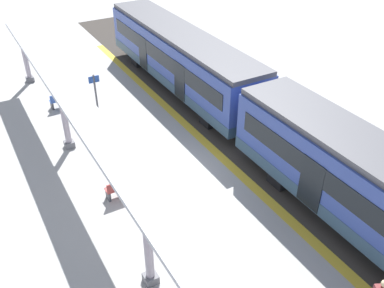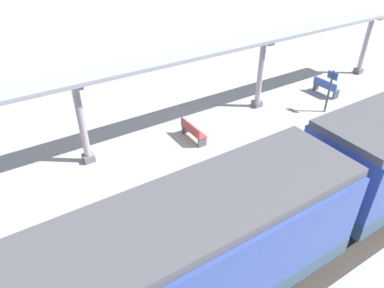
{
  "view_description": "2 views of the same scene",
  "coord_description": "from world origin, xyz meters",
  "px_view_note": "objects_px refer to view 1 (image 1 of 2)",
  "views": [
    {
      "loc": [
        6.19,
        13.09,
        11.4
      ],
      "look_at": [
        -1.01,
        0.51,
        1.83
      ],
      "focal_mm": 40.32,
      "sensor_mm": 36.0,
      "label": 1
    },
    {
      "loc": [
        -9.44,
        7.23,
        8.66
      ],
      "look_at": [
        0.02,
        1.2,
        1.21
      ],
      "focal_mm": 33.35,
      "sensor_mm": 36.0,
      "label": 2
    }
  ],
  "objects_px": {
    "canopy_pillar_third": "(148,243)",
    "bench_far_end": "(64,99)",
    "canopy_pillar_second": "(64,114)",
    "bench_near_end": "(124,186)",
    "train_near_carriage": "(180,59)",
    "canopy_pillar_nearest": "(24,54)",
    "platform_info_sign": "(95,90)"
  },
  "relations": [
    {
      "from": "train_near_carriage",
      "to": "canopy_pillar_third",
      "type": "height_order",
      "value": "train_near_carriage"
    },
    {
      "from": "canopy_pillar_second",
      "to": "bench_near_end",
      "type": "xyz_separation_m",
      "value": [
        -0.93,
        4.59,
        -1.32
      ]
    },
    {
      "from": "canopy_pillar_second",
      "to": "train_near_carriage",
      "type": "bearing_deg",
      "value": -158.78
    },
    {
      "from": "canopy_pillar_second",
      "to": "canopy_pillar_third",
      "type": "xyz_separation_m",
      "value": [
        0.0,
        9.03,
        0.0
      ]
    },
    {
      "from": "canopy_pillar_third",
      "to": "canopy_pillar_second",
      "type": "bearing_deg",
      "value": -90.0
    },
    {
      "from": "bench_near_end",
      "to": "canopy_pillar_nearest",
      "type": "bearing_deg",
      "value": -85.9
    },
    {
      "from": "canopy_pillar_second",
      "to": "platform_info_sign",
      "type": "bearing_deg",
      "value": -132.38
    },
    {
      "from": "canopy_pillar_second",
      "to": "platform_info_sign",
      "type": "height_order",
      "value": "canopy_pillar_second"
    },
    {
      "from": "canopy_pillar_third",
      "to": "bench_far_end",
      "type": "relative_size",
      "value": 2.31
    },
    {
      "from": "canopy_pillar_nearest",
      "to": "canopy_pillar_third",
      "type": "relative_size",
      "value": 1.0
    },
    {
      "from": "bench_near_end",
      "to": "platform_info_sign",
      "type": "height_order",
      "value": "platform_info_sign"
    },
    {
      "from": "canopy_pillar_second",
      "to": "bench_near_end",
      "type": "relative_size",
      "value": 2.32
    },
    {
      "from": "bench_near_end",
      "to": "canopy_pillar_second",
      "type": "bearing_deg",
      "value": -78.58
    },
    {
      "from": "platform_info_sign",
      "to": "bench_near_end",
      "type": "bearing_deg",
      "value": 79.02
    },
    {
      "from": "canopy_pillar_second",
      "to": "canopy_pillar_third",
      "type": "relative_size",
      "value": 1.0
    },
    {
      "from": "canopy_pillar_nearest",
      "to": "canopy_pillar_third",
      "type": "height_order",
      "value": "same"
    },
    {
      "from": "canopy_pillar_nearest",
      "to": "bench_near_end",
      "type": "bearing_deg",
      "value": 94.1
    },
    {
      "from": "train_near_carriage",
      "to": "canopy_pillar_nearest",
      "type": "relative_size",
      "value": 4.02
    },
    {
      "from": "canopy_pillar_third",
      "to": "canopy_pillar_nearest",
      "type": "bearing_deg",
      "value": -90.0
    },
    {
      "from": "train_near_carriage",
      "to": "platform_info_sign",
      "type": "height_order",
      "value": "train_near_carriage"
    },
    {
      "from": "train_near_carriage",
      "to": "canopy_pillar_second",
      "type": "relative_size",
      "value": 4.02
    },
    {
      "from": "canopy_pillar_nearest",
      "to": "bench_near_end",
      "type": "relative_size",
      "value": 2.32
    },
    {
      "from": "canopy_pillar_nearest",
      "to": "platform_info_sign",
      "type": "xyz_separation_m",
      "value": [
        -2.31,
        5.82,
        -0.44
      ]
    },
    {
      "from": "canopy_pillar_third",
      "to": "platform_info_sign",
      "type": "height_order",
      "value": "canopy_pillar_third"
    },
    {
      "from": "canopy_pillar_third",
      "to": "bench_far_end",
      "type": "xyz_separation_m",
      "value": [
        -0.94,
        -13.14,
        -1.32
      ]
    },
    {
      "from": "canopy_pillar_third",
      "to": "platform_info_sign",
      "type": "relative_size",
      "value": 1.58
    },
    {
      "from": "canopy_pillar_nearest",
      "to": "canopy_pillar_third",
      "type": "bearing_deg",
      "value": 90.0
    },
    {
      "from": "canopy_pillar_third",
      "to": "bench_near_end",
      "type": "xyz_separation_m",
      "value": [
        -0.93,
        -4.44,
        -1.32
      ]
    },
    {
      "from": "train_near_carriage",
      "to": "canopy_pillar_nearest",
      "type": "distance_m",
      "value": 9.33
    },
    {
      "from": "train_near_carriage",
      "to": "bench_near_end",
      "type": "bearing_deg",
      "value": 48.46
    },
    {
      "from": "train_near_carriage",
      "to": "bench_near_end",
      "type": "height_order",
      "value": "train_near_carriage"
    },
    {
      "from": "train_near_carriage",
      "to": "canopy_pillar_third",
      "type": "bearing_deg",
      "value": 57.6
    }
  ]
}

